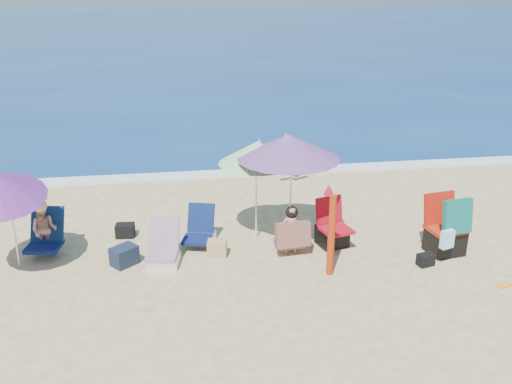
{
  "coord_description": "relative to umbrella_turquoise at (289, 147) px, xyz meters",
  "views": [
    {
      "loc": [
        -1.54,
        -7.22,
        4.28
      ],
      "look_at": [
        -0.3,
        1.0,
        1.1
      ],
      "focal_mm": 39.0,
      "sensor_mm": 36.0,
      "label": 1
    }
  ],
  "objects": [
    {
      "name": "orange_item",
      "position": [
        2.91,
        -1.95,
        -1.71
      ],
      "size": [
        0.27,
        0.18,
        0.03
      ],
      "color": "orange",
      "rests_on": "ground"
    },
    {
      "name": "bag_navy_a",
      "position": [
        -2.73,
        -0.41,
        -1.58
      ],
      "size": [
        0.49,
        0.48,
        0.31
      ],
      "color": "#162031",
      "rests_on": "ground"
    },
    {
      "name": "bag_black_a",
      "position": [
        -2.79,
        0.65,
        -1.61
      ],
      "size": [
        0.34,
        0.26,
        0.24
      ],
      "color": "black",
      "rests_on": "ground"
    },
    {
      "name": "bag_tan",
      "position": [
        -1.24,
        -0.32,
        -1.6
      ],
      "size": [
        0.35,
        0.28,
        0.27
      ],
      "color": "tan",
      "rests_on": "ground"
    },
    {
      "name": "umbrella_striped",
      "position": [
        -0.47,
        0.28,
        -0.16
      ],
      "size": [
        1.77,
        1.77,
        1.8
      ],
      "color": "white",
      "rests_on": "ground"
    },
    {
      "name": "chair_navy",
      "position": [
        -1.49,
        0.22,
        -1.56
      ],
      "size": [
        0.64,
        0.79,
        0.66
      ],
      "color": "#0D184C",
      "rests_on": "ground"
    },
    {
      "name": "umbrella_turquoise",
      "position": [
        0.0,
        0.0,
        0.0
      ],
      "size": [
        2.06,
        2.06,
        1.97
      ],
      "color": "silver",
      "rests_on": "ground"
    },
    {
      "name": "bag_black_b",
      "position": [
        2.03,
        -1.15,
        -1.63
      ],
      "size": [
        0.29,
        0.23,
        0.19
      ],
      "color": "black",
      "rests_on": "ground"
    },
    {
      "name": "camp_chair_right",
      "position": [
        2.52,
        -0.8,
        -1.36
      ],
      "size": [
        0.64,
        0.85,
        1.03
      ],
      "color": "#AA280C",
      "rests_on": "ground"
    },
    {
      "name": "sea",
      "position": [
        -0.29,
        43.66,
        -1.78
      ],
      "size": [
        120.0,
        80.0,
        0.12
      ],
      "color": "navy",
      "rests_on": "ground"
    },
    {
      "name": "furled_umbrella",
      "position": [
        0.43,
        -1.17,
        -0.94
      ],
      "size": [
        0.21,
        0.27,
        1.45
      ],
      "color": "#A22E0B",
      "rests_on": "ground"
    },
    {
      "name": "chair_rainbow",
      "position": [
        -2.11,
        -0.45,
        -1.55
      ],
      "size": [
        0.59,
        0.69,
        0.69
      ],
      "color": "#E85252",
      "rests_on": "ground"
    },
    {
      "name": "ground",
      "position": [
        -0.29,
        -1.34,
        -1.73
      ],
      "size": [
        120.0,
        120.0,
        0.0
      ],
      "color": "#D8BC84",
      "rests_on": "ground"
    },
    {
      "name": "foam",
      "position": [
        -0.29,
        3.76,
        -1.71
      ],
      "size": [
        120.0,
        0.5,
        0.04
      ],
      "color": "white",
      "rests_on": "ground"
    },
    {
      "name": "camp_chair_left",
      "position": [
        0.75,
        -0.23,
        -1.48
      ],
      "size": [
        0.6,
        0.72,
        0.85
      ],
      "color": "#AE0C1D",
      "rests_on": "ground"
    },
    {
      "name": "person_left",
      "position": [
        -4.03,
        0.16,
        -1.28
      ],
      "size": [
        0.63,
        0.73,
        0.98
      ],
      "color": "tan",
      "rests_on": "ground"
    },
    {
      "name": "person_center",
      "position": [
        -0.02,
        -0.45,
        -1.32
      ],
      "size": [
        0.59,
        0.51,
        0.85
      ],
      "color": "#A97365",
      "rests_on": "ground"
    }
  ]
}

